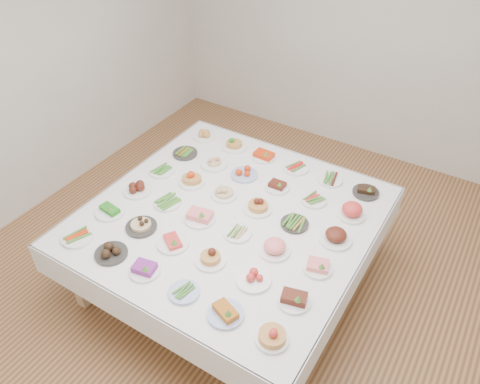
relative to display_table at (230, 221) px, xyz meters
The scene contains 38 objects.
room_envelope 1.17m from the display_table, 34.85° to the left, with size 5.02×5.02×2.81m.
display_table is the anchor object (origin of this frame).
dish_0 1.18m from the display_table, 134.69° to the right, with size 0.26×0.24×0.06m.
dish_1 0.97m from the display_table, 120.82° to the right, with size 0.24×0.24×0.10m.
dish_2 0.85m from the display_table, 102.03° to the right, with size 0.22×0.22×0.10m.
dish_3 0.85m from the display_table, 78.37° to the right, with size 0.21×0.21×0.05m.
dish_4 0.97m from the display_table, 58.79° to the right, with size 0.24×0.24×0.11m.
dish_5 1.19m from the display_table, 44.72° to the right, with size 0.21×0.21×0.13m.
dish_6 0.97m from the display_table, 149.20° to the right, with size 0.24×0.24×0.10m.
dish_7 0.71m from the display_table, 135.09° to the right, with size 0.24×0.24×0.13m.
dish_8 0.55m from the display_table, 109.13° to the right, with size 0.24×0.23×0.11m.
dish_9 0.54m from the display_table, 72.48° to the right, with size 0.22×0.22×0.13m.
dish_10 0.71m from the display_table, 44.03° to the right, with size 0.24×0.24×0.10m.
dish_11 0.97m from the display_table, 31.58° to the right, with size 0.22×0.22×0.10m.
dish_12 0.85m from the display_table, 168.61° to the right, with size 0.24×0.24×0.10m.
dish_13 0.54m from the display_table, 162.54° to the right, with size 0.24×0.22×0.06m.
dish_14 0.27m from the display_table, 133.78° to the right, with size 0.24×0.24×0.12m.
dish_15 0.25m from the display_table, 43.10° to the right, with size 0.21×0.21×0.05m.
dish_16 0.54m from the display_table, 19.21° to the right, with size 0.23×0.23×0.13m.
dish_17 0.86m from the display_table, 10.90° to the right, with size 0.21×0.21×0.10m.
dish_18 0.85m from the display_table, 169.06° to the left, with size 0.22×0.22×0.05m.
dish_19 0.55m from the display_table, 161.20° to the left, with size 0.24×0.23×0.14m.
dish_20 0.27m from the display_table, 134.65° to the left, with size 0.21×0.21×0.12m.
dish_21 0.26m from the display_table, 46.43° to the left, with size 0.23×0.23×0.13m.
dish_22 0.53m from the display_table, 18.38° to the left, with size 0.22×0.22×0.05m.
dish_23 0.85m from the display_table, 11.67° to the left, with size 0.24×0.24×0.13m.
dish_24 0.96m from the display_table, 149.04° to the left, with size 0.23×0.23×0.05m.
dish_25 0.70m from the display_table, 134.84° to the left, with size 0.24×0.24×0.12m.
dish_26 0.54m from the display_table, 109.23° to the left, with size 0.24×0.24×0.10m.
dish_27 0.53m from the display_table, 72.44° to the left, with size 0.21×0.21×0.09m.
dish_28 0.71m from the display_table, 45.43° to the left, with size 0.21×0.21×0.05m.
dish_29 0.97m from the display_table, 31.13° to the left, with size 0.22×0.22×0.13m.
dish_30 1.18m from the display_table, 135.35° to the left, with size 0.22×0.22×0.10m.
dish_31 0.97m from the display_table, 120.56° to the left, with size 0.24×0.24×0.12m.
dish_32 0.85m from the display_table, 101.10° to the left, with size 0.21×0.21×0.10m.
dish_33 0.85m from the display_table, 78.75° to the left, with size 0.25×0.23×0.06m.
dish_34 0.97m from the display_table, 59.02° to the left, with size 0.23×0.22×0.06m.
dish_35 1.17m from the display_table, 45.19° to the left, with size 0.22×0.22×0.09m.
Camera 1 is at (1.36, -2.46, 3.22)m, focal length 35.00 mm.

